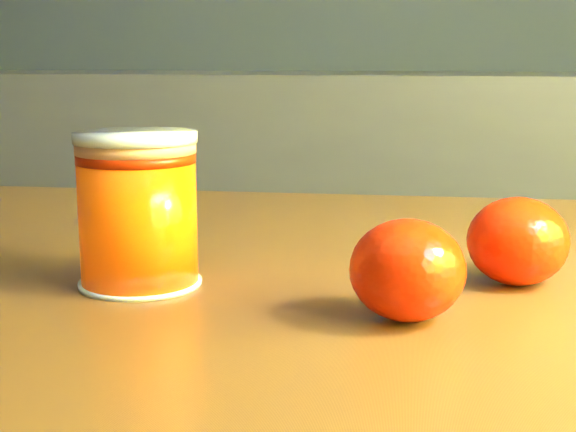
# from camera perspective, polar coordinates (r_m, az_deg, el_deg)

# --- Properties ---
(kitchen_counter) EXTENTS (3.15, 0.60, 0.90)m
(kitchen_counter) POSITION_cam_1_polar(r_m,az_deg,el_deg) (1.99, -12.31, -3.14)
(kitchen_counter) COLOR #4D4D52
(kitchen_counter) RESTS_ON ground
(table) EXTENTS (1.11, 0.84, 0.77)m
(table) POSITION_cam_1_polar(r_m,az_deg,el_deg) (0.63, 8.48, -12.94)
(table) COLOR brown
(table) RESTS_ON ground
(juice_glass) EXTENTS (0.08, 0.08, 0.11)m
(juice_glass) POSITION_cam_1_polar(r_m,az_deg,el_deg) (0.56, -10.62, 0.39)
(juice_glass) COLOR #FF4F05
(juice_glass) RESTS_ON table
(orange_front) EXTENTS (0.08, 0.08, 0.06)m
(orange_front) POSITION_cam_1_polar(r_m,az_deg,el_deg) (0.49, 8.48, -3.82)
(orange_front) COLOR #F52604
(orange_front) RESTS_ON table
(orange_back) EXTENTS (0.08, 0.08, 0.06)m
(orange_back) POSITION_cam_1_polar(r_m,az_deg,el_deg) (0.58, 16.02, -1.73)
(orange_back) COLOR #F52604
(orange_back) RESTS_ON table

